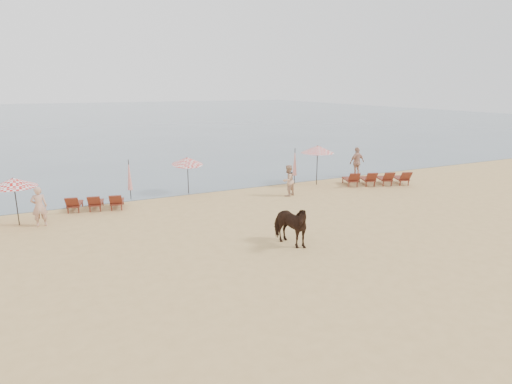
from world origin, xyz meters
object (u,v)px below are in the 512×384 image
lounger_cluster_left (96,202)px  lounger_cluster_right (377,178)px  umbrella_closed_right (295,162)px  beachgoer_left (39,207)px  beachgoer_right_b (357,162)px  umbrella_open_right (318,149)px  umbrella_open_left_b (187,161)px  umbrella_closed_left (129,175)px  beachgoer_right_a (288,180)px  umbrella_open_left_a (13,182)px  cow (289,225)px

lounger_cluster_left → lounger_cluster_right: (15.67, -1.74, 0.03)m
umbrella_closed_right → beachgoer_left: size_ratio=1.27×
umbrella_closed_right → beachgoer_right_b: umbrella_closed_right is taller
lounger_cluster_right → umbrella_open_right: bearing=171.8°
lounger_cluster_right → umbrella_open_right: 3.96m
umbrella_open_left_b → umbrella_open_right: umbrella_open_right is taller
lounger_cluster_right → umbrella_closed_right: size_ratio=1.87×
umbrella_closed_left → beachgoer_right_b: bearing=-2.6°
beachgoer_left → umbrella_open_right: bearing=-175.4°
lounger_cluster_right → beachgoer_right_a: beachgoer_right_a is taller
umbrella_open_left_a → umbrella_closed_right: bearing=26.3°
umbrella_open_left_b → cow: (1.03, -9.16, -1.04)m
umbrella_open_right → umbrella_open_left_a: bearing=168.1°
beachgoer_right_b → umbrella_open_left_b: bearing=-6.1°
lounger_cluster_left → umbrella_open_left_a: umbrella_open_left_a is taller
umbrella_open_left_a → cow: size_ratio=1.10×
umbrella_closed_right → beachgoer_left: umbrella_closed_right is taller
cow → beachgoer_right_a: bearing=43.8°
lounger_cluster_left → umbrella_open_right: size_ratio=1.16×
lounger_cluster_right → umbrella_closed_left: umbrella_closed_left is taller
beachgoer_right_b → lounger_cluster_left: bearing=-1.4°
lounger_cluster_left → cow: cow is taller
umbrella_open_left_a → beachgoer_right_a: (12.82, -0.69, -1.01)m
umbrella_open_left_a → lounger_cluster_left: bearing=36.8°
cow → beachgoer_right_b: beachgoer_right_b is taller
umbrella_closed_right → cow: 10.32m
umbrella_open_left_b → lounger_cluster_left: bearing=-167.5°
beachgoer_right_a → beachgoer_right_b: beachgoer_right_b is taller
beachgoer_right_b → lounger_cluster_right: bearing=77.6°
umbrella_open_left_b → umbrella_closed_right: umbrella_closed_right is taller
lounger_cluster_left → beachgoer_right_a: bearing=3.2°
umbrella_closed_right → beachgoer_right_b: 4.64m
cow → beachgoer_right_a: size_ratio=1.12×
umbrella_open_left_a → beachgoer_right_b: umbrella_open_left_a is taller
umbrella_open_left_b → beachgoer_right_b: size_ratio=1.08×
lounger_cluster_left → umbrella_open_left_a: bearing=-150.2°
umbrella_open_left_a → beachgoer_right_a: 12.87m
lounger_cluster_left → umbrella_closed_left: bearing=47.2°
umbrella_open_left_b → beachgoer_left: size_ratio=1.24×
umbrella_open_left_b → umbrella_closed_left: size_ratio=1.01×
lounger_cluster_right → cow: cow is taller
umbrella_closed_right → beachgoer_right_b: size_ratio=1.11×
umbrella_open_left_a → beachgoer_right_b: 19.32m
lounger_cluster_right → beachgoer_right_b: (0.36, 2.34, 0.57)m
cow → lounger_cluster_left: bearing=109.9°
umbrella_open_right → umbrella_closed_left: bearing=157.8°
lounger_cluster_right → cow: bearing=-127.1°
umbrella_open_right → beachgoer_right_a: size_ratio=1.41×
umbrella_open_left_b → umbrella_open_right: 7.70m
cow → beachgoer_left: (-8.30, 6.53, 0.06)m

